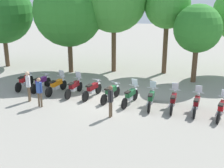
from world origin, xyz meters
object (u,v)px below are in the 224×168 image
Objects in this scene: motorcycle_0 at (25,81)px; motorcycle_3 at (74,87)px; motorcycle_2 at (57,85)px; motorcycle_4 at (92,89)px; motorcycle_9 at (196,104)px; motorcycle_5 at (111,93)px; motorcycle_10 at (222,108)px; tree_4 at (198,29)px; person_0 at (28,84)px; person_1 at (111,99)px; person_2 at (39,90)px; tree_0 at (2,13)px; motorcycle_8 at (173,101)px; tree_1 at (68,11)px; tree_3 at (167,6)px; motorcycle_7 at (151,99)px; motorcycle_1 at (41,83)px; motorcycle_6 at (130,96)px.

motorcycle_0 is 1.01× the size of motorcycle_3.
motorcycle_2 is (2.44, -0.48, 0.01)m from motorcycle_0.
motorcycle_0 is at bearing 93.80° from motorcycle_2.
motorcycle_9 is (6.09, -1.21, 0.01)m from motorcycle_4.
motorcycle_5 is at bearing -91.41° from motorcycle_3.
tree_4 reaches higher than motorcycle_10.
motorcycle_5 is at bearing -176.59° from person_0.
motorcycle_4 is 1.23× the size of person_1.
person_0 reaches higher than person_2.
motorcycle_9 is at bearing -82.00° from motorcycle_5.
person_1 is at bearing -38.65° from tree_0.
tree_1 is (-8.00, 6.21, 4.20)m from motorcycle_8.
motorcycle_9 is 9.61m from person_0.
motorcycle_3 is at bearing -95.87° from motorcycle_0.
motorcycle_9 is at bearing -75.71° from tree_3.
motorcycle_2 and motorcycle_9 have the same top height.
motorcycle_7 is 10.06m from tree_1.
tree_1 reaches higher than tree_3.
motorcycle_1 is at bearing -44.20° from tree_0.
tree_0 is at bearing -61.35° from person_0.
motorcycle_9 is (3.65, -0.54, 0.00)m from motorcycle_6.
tree_3 is at bearing -31.04° from motorcycle_3.
motorcycle_8 is at bearing -85.21° from motorcycle_4.
person_2 is 8.19m from tree_1.
motorcycle_1 is at bearing 81.36° from motorcycle_7.
motorcycle_3 is at bearing -81.64° from motorcycle_2.
motorcycle_10 is 1.23× the size of person_1.
person_1 is (-1.97, -1.75, 0.50)m from motorcycle_7.
motorcycle_1 is at bearing 93.49° from motorcycle_6.
motorcycle_1 and motorcycle_4 have the same top height.
person_1 is 8.90m from tree_4.
tree_4 is (11.17, 3.65, 3.27)m from motorcycle_0.
motorcycle_8 is at bearing -85.08° from motorcycle_2.
motorcycle_2 is 1.25× the size of person_2.
motorcycle_2 is at bearing 94.60° from motorcycle_6.
person_1 is 4.22m from person_2.
tree_1 is (1.74, 4.44, 4.22)m from motorcycle_0.
person_2 is (1.00, -0.71, -0.08)m from person_0.
motorcycle_6 is (7.31, -1.46, 0.01)m from motorcycle_0.
motorcycle_1 is 8.55m from tree_0.
motorcycle_5 is (3.65, -0.63, -0.01)m from motorcycle_2.
motorcycle_9 is at bearing -92.11° from tree_4.
motorcycle_9 reaches higher than motorcycle_4.
motorcycle_0 is at bearing 85.99° from motorcycle_8.
motorcycle_6 reaches higher than motorcycle_1.
motorcycle_2 is 0.98× the size of motorcycle_7.
motorcycle_8 is at bearing -104.75° from tree_4.
motorcycle_3 is 3.75m from motorcycle_6.
person_1 is at bearing -123.06° from tree_4.
person_2 reaches higher than motorcycle_9.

